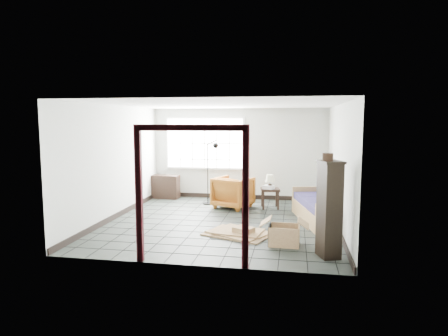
% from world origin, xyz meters
% --- Properties ---
extents(ground, '(5.50, 5.50, 0.00)m').
position_xyz_m(ground, '(0.00, 0.00, 0.00)').
color(ground, black).
rests_on(ground, ground).
extents(room_shell, '(5.02, 5.52, 2.61)m').
position_xyz_m(room_shell, '(0.00, 0.03, 1.68)').
color(room_shell, '#B0B6AF').
rests_on(room_shell, ground).
extents(window_panel, '(2.32, 0.08, 1.52)m').
position_xyz_m(window_panel, '(-1.00, 2.70, 1.60)').
color(window_panel, silver).
rests_on(window_panel, ground).
extents(doorway_trim, '(1.80, 0.08, 2.20)m').
position_xyz_m(doorway_trim, '(0.00, -2.70, 1.38)').
color(doorway_trim, '#390D12').
rests_on(doorway_trim, ground).
extents(futon_sofa, '(1.23, 2.20, 0.92)m').
position_xyz_m(futon_sofa, '(2.21, 0.41, 0.33)').
color(futon_sofa, olive).
rests_on(futon_sofa, ground).
extents(armchair, '(1.10, 1.07, 0.89)m').
position_xyz_m(armchair, '(0.02, 1.49, 0.45)').
color(armchair, brown).
rests_on(armchair, ground).
extents(side_table, '(0.54, 0.54, 0.51)m').
position_xyz_m(side_table, '(0.97, 1.60, 0.42)').
color(side_table, black).
rests_on(side_table, ground).
extents(table_lamp, '(0.29, 0.29, 0.37)m').
position_xyz_m(table_lamp, '(0.97, 1.53, 0.77)').
color(table_lamp, black).
rests_on(table_lamp, side_table).
extents(projector, '(0.31, 0.28, 0.09)m').
position_xyz_m(projector, '(0.93, 1.53, 0.56)').
color(projector, silver).
rests_on(projector, side_table).
extents(floor_lamp, '(0.46, 0.34, 1.75)m').
position_xyz_m(floor_lamp, '(-0.60, 1.75, 0.93)').
color(floor_lamp, black).
rests_on(floor_lamp, ground).
extents(console_shelf, '(0.89, 0.38, 0.68)m').
position_xyz_m(console_shelf, '(-2.15, 2.40, 0.34)').
color(console_shelf, black).
rests_on(console_shelf, ground).
extents(tall_shelf, '(0.46, 0.52, 1.61)m').
position_xyz_m(tall_shelf, '(2.15, -1.96, 0.82)').
color(tall_shelf, black).
rests_on(tall_shelf, ground).
extents(pot, '(0.20, 0.20, 0.13)m').
position_xyz_m(pot, '(2.09, -2.04, 1.67)').
color(pot, black).
rests_on(pot, tall_shelf).
extents(open_box, '(0.89, 0.46, 0.50)m').
position_xyz_m(open_box, '(1.41, -1.44, 0.18)').
color(open_box, brown).
rests_on(open_box, ground).
extents(cardboard_pile, '(1.47, 1.25, 0.18)m').
position_xyz_m(cardboard_pile, '(0.51, -0.94, 0.05)').
color(cardboard_pile, brown).
rests_on(cardboard_pile, ground).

